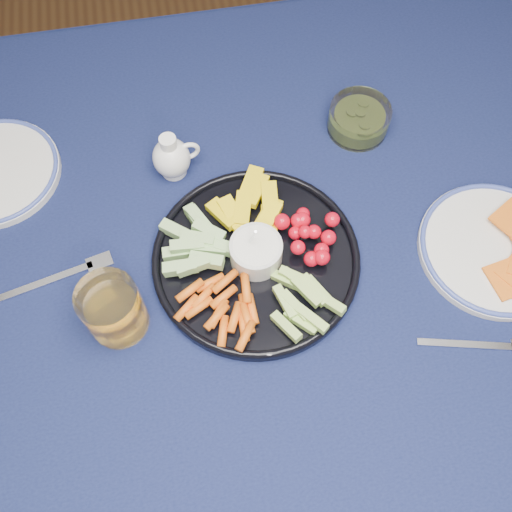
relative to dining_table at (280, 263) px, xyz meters
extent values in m
plane|color=#51361C|center=(0.00, 0.00, -0.66)|extent=(4.00, 4.00, 0.00)
cylinder|color=#52301B|center=(0.72, 0.42, -0.31)|extent=(0.07, 0.07, 0.70)
cube|color=#52301B|center=(0.00, 0.00, 0.06)|extent=(1.60, 1.00, 0.04)
cube|color=#0D1437|center=(0.00, 0.00, 0.08)|extent=(1.66, 1.06, 0.01)
cube|color=#0D1437|center=(0.00, 0.53, -0.06)|extent=(1.66, 0.01, 0.30)
cylinder|color=black|center=(-0.05, -0.03, 0.09)|extent=(0.32, 0.32, 0.01)
torus|color=black|center=(-0.05, -0.03, 0.11)|extent=(0.32, 0.32, 0.01)
cylinder|color=silver|center=(-0.05, -0.03, 0.12)|extent=(0.08, 0.08, 0.04)
cylinder|color=white|center=(-0.05, -0.03, 0.14)|extent=(0.07, 0.07, 0.01)
cylinder|color=white|center=(-0.15, 0.16, 0.09)|extent=(0.04, 0.04, 0.01)
ellipsoid|color=white|center=(-0.15, 0.16, 0.12)|extent=(0.06, 0.06, 0.07)
cylinder|color=white|center=(-0.15, 0.16, 0.16)|extent=(0.03, 0.03, 0.03)
torus|color=white|center=(-0.12, 0.16, 0.13)|extent=(0.04, 0.01, 0.04)
torus|color=#38499E|center=(-0.15, 0.16, 0.15)|extent=(0.03, 0.03, 0.00)
cylinder|color=silver|center=(0.17, 0.19, 0.11)|extent=(0.11, 0.11, 0.05)
cylinder|color=#4E5F1B|center=(0.17, 0.19, 0.10)|extent=(0.09, 0.09, 0.03)
cylinder|color=silver|center=(0.32, -0.08, 0.09)|extent=(0.24, 0.24, 0.01)
torus|color=#38499E|center=(0.32, -0.08, 0.10)|extent=(0.23, 0.23, 0.01)
cylinder|color=silver|center=(-0.26, -0.09, 0.14)|extent=(0.09, 0.09, 0.10)
cylinder|color=gold|center=(-0.26, -0.09, 0.12)|extent=(0.07, 0.07, 0.05)
cube|color=silver|center=(-0.37, -0.01, 0.09)|extent=(0.15, 0.05, 0.00)
cube|color=silver|center=(-0.29, 0.01, 0.09)|extent=(0.04, 0.03, 0.00)
cube|color=silver|center=(0.23, -0.22, 0.09)|extent=(0.14, 0.04, 0.00)
camera|label=1|loc=(-0.12, -0.41, 0.88)|focal=40.00mm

